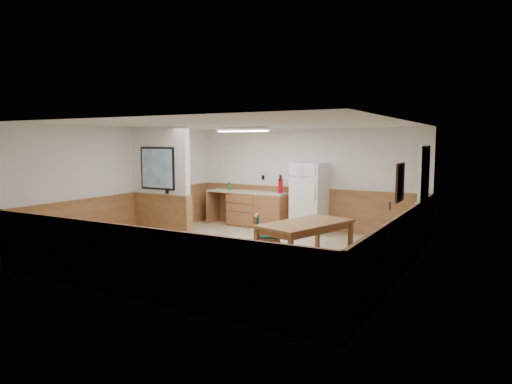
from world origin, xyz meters
The scene contains 20 objects.
ground centered at (0.00, 0.00, 0.00)m, with size 6.00×6.00×0.00m, color #C5B98D.
ceiling centered at (0.00, 0.00, 2.50)m, with size 6.00×6.00×0.02m, color white.
back_wall centered at (0.00, 3.00, 1.25)m, with size 6.00×0.02×2.50m, color white.
right_wall centered at (3.00, 0.00, 1.25)m, with size 0.02×6.00×2.50m, color white.
left_wall centered at (-3.00, 0.00, 1.25)m, with size 0.02×6.00×2.50m, color white.
wainscot_back centered at (0.00, 2.98, 0.50)m, with size 6.00×0.04×1.00m, color #B07A46.
wainscot_right centered at (2.98, 0.00, 0.50)m, with size 0.04×6.00×1.00m, color #B07A46.
wainscot_left centered at (-2.98, 0.00, 0.50)m, with size 0.04×6.00×1.00m, color #B07A46.
partition_wall centered at (-2.25, 0.19, 1.23)m, with size 1.50×0.20×2.50m.
kitchen_counter centered at (-1.21, 2.68, 0.46)m, with size 2.20×0.61×1.00m.
exterior_door centered at (2.96, 1.90, 1.05)m, with size 0.07×1.02×2.15m.
kitchen_window centered at (-2.10, 2.98, 1.55)m, with size 0.80×0.04×1.00m.
wall_painting centered at (2.97, -0.30, 1.55)m, with size 0.04×0.50×0.60m.
fluorescent_fixture centered at (-0.80, 1.30, 2.45)m, with size 1.20×0.30×0.09m.
refrigerator centered at (0.26, 2.63, 0.84)m, with size 0.77×0.74×1.68m.
dining_table centered at (1.31, -0.07, 0.66)m, with size 1.37×1.96×0.75m.
dining_bench centered at (2.80, -0.01, 0.34)m, with size 0.39×1.57×0.45m.
dining_chair centered at (0.53, -0.24, 0.49)m, with size 0.79×0.68×0.85m.
fire_extinguisher centered at (-0.55, 2.69, 1.10)m, with size 0.12×0.12×0.46m.
soap_bottle centered at (-2.07, 2.70, 1.00)m, with size 0.06×0.06×0.20m, color #1A9140.
Camera 1 is at (4.45, -7.47, 2.17)m, focal length 32.00 mm.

